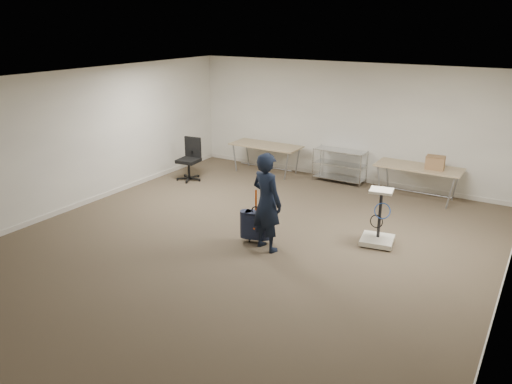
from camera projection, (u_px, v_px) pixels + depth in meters
The scene contains 10 objects.
ground at pixel (246, 245), 8.67m from camera, with size 9.00×9.00×0.00m, color #493C2C.
room_shell at pixel (283, 217), 9.77m from camera, with size 8.00×9.00×9.00m.
folding_table_left at pixel (266, 147), 12.57m from camera, with size 1.80×0.75×0.73m.
folding_table_right at pixel (419, 169), 10.70m from camera, with size 1.80×0.75×0.73m.
wire_shelf at pixel (340, 164), 11.92m from camera, with size 1.22×0.47×0.80m.
person at pixel (267, 202), 8.26m from camera, with size 0.62×0.41×1.70m, color black.
suitcase at pixel (256, 225), 8.66m from camera, with size 0.40×0.30×0.97m.
office_chair at pixel (190, 167), 12.14m from camera, with size 0.62×0.62×1.02m.
equipment_cart at pixel (378, 230), 8.64m from camera, with size 0.63×0.63×1.00m.
cardboard_box at pixel (435, 163), 10.46m from camera, with size 0.38×0.28×0.28m, color brown.
Camera 1 is at (4.26, -6.65, 3.71)m, focal length 35.00 mm.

